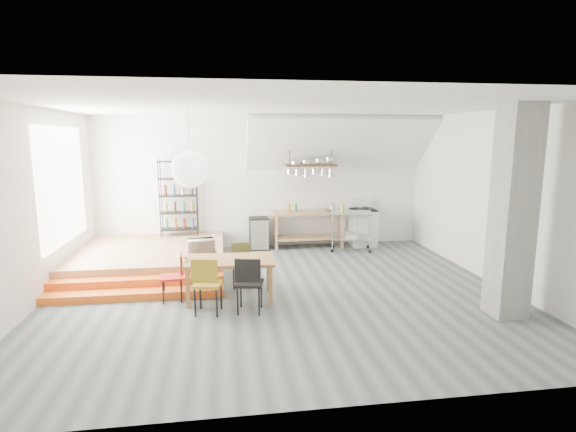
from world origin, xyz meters
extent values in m
plane|color=#4E595A|center=(0.00, 0.00, 0.00)|extent=(8.00, 8.00, 0.00)
cube|color=silver|center=(0.00, 3.50, 1.60)|extent=(8.00, 0.04, 3.20)
cube|color=silver|center=(-4.00, 0.00, 1.60)|extent=(0.04, 7.00, 3.20)
cube|color=silver|center=(4.00, 0.00, 1.60)|extent=(0.04, 7.00, 3.20)
cube|color=white|center=(0.00, 0.00, 3.20)|extent=(8.00, 7.00, 0.02)
cube|color=white|center=(1.80, 2.90, 2.55)|extent=(4.40, 1.44, 1.32)
cube|color=white|center=(-3.98, 1.50, 1.80)|extent=(0.02, 2.50, 2.20)
cube|color=#9E714F|center=(-2.50, 2.00, 0.20)|extent=(3.00, 3.00, 0.40)
cube|color=orange|center=(-2.50, 0.05, 0.07)|extent=(3.00, 0.35, 0.13)
cube|color=orange|center=(-2.50, 0.40, 0.13)|extent=(3.00, 0.35, 0.27)
cube|color=gray|center=(3.30, -1.50, 1.60)|extent=(0.50, 0.50, 3.20)
cube|color=#9E714F|center=(1.10, 3.15, 0.88)|extent=(1.80, 0.60, 0.06)
cube|color=#9E714F|center=(1.10, 3.15, 0.25)|extent=(1.70, 0.55, 0.04)
cube|color=#9E714F|center=(1.92, 3.37, 0.43)|extent=(0.06, 0.06, 0.86)
cube|color=#9E714F|center=(0.28, 3.37, 0.43)|extent=(0.06, 0.06, 0.86)
cube|color=#9E714F|center=(1.92, 2.93, 0.43)|extent=(0.06, 0.06, 0.86)
cube|color=#9E714F|center=(0.28, 2.93, 0.43)|extent=(0.06, 0.06, 0.86)
cube|color=white|center=(2.50, 3.15, 0.45)|extent=(0.60, 0.60, 0.90)
cube|color=black|center=(2.50, 3.15, 0.92)|extent=(0.58, 0.58, 0.03)
cube|color=white|center=(2.50, 3.43, 1.05)|extent=(0.60, 0.05, 0.25)
cylinder|color=black|center=(2.64, 3.29, 0.94)|extent=(0.18, 0.18, 0.02)
cylinder|color=black|center=(2.36, 3.29, 0.94)|extent=(0.18, 0.18, 0.02)
cylinder|color=black|center=(2.64, 3.01, 0.94)|extent=(0.18, 0.18, 0.02)
cylinder|color=black|center=(2.36, 3.01, 0.94)|extent=(0.18, 0.18, 0.02)
cube|color=#3E2718|center=(1.10, 2.95, 2.05)|extent=(1.20, 0.50, 0.05)
cylinder|color=black|center=(0.60, 2.95, 2.62)|extent=(0.02, 0.02, 1.15)
cylinder|color=black|center=(1.60, 2.95, 2.62)|extent=(0.02, 0.02, 1.15)
cylinder|color=silver|center=(0.60, 2.90, 1.91)|extent=(0.16, 0.16, 0.12)
cylinder|color=silver|center=(0.80, 2.90, 1.89)|extent=(0.20, 0.20, 0.16)
cylinder|color=silver|center=(1.00, 2.90, 1.87)|extent=(0.16, 0.16, 0.20)
cylinder|color=silver|center=(1.20, 2.90, 1.91)|extent=(0.20, 0.20, 0.12)
cylinder|color=silver|center=(1.40, 2.90, 1.89)|extent=(0.16, 0.16, 0.16)
cylinder|color=silver|center=(1.60, 2.90, 1.87)|extent=(0.20, 0.20, 0.20)
cylinder|color=black|center=(-1.58, 3.38, 1.30)|extent=(0.02, 0.02, 1.80)
cylinder|color=black|center=(-2.42, 3.38, 1.30)|extent=(0.02, 0.02, 1.80)
cylinder|color=black|center=(-1.58, 3.02, 1.30)|extent=(0.02, 0.02, 1.80)
cylinder|color=black|center=(-2.42, 3.02, 1.30)|extent=(0.02, 0.02, 1.80)
cube|color=black|center=(-2.00, 3.20, 0.55)|extent=(0.88, 0.38, 0.02)
cube|color=black|center=(-2.00, 3.20, 0.95)|extent=(0.88, 0.38, 0.02)
cube|color=black|center=(-2.00, 3.20, 1.35)|extent=(0.88, 0.38, 0.02)
cube|color=black|center=(-2.00, 3.20, 1.75)|extent=(0.88, 0.38, 0.02)
cube|color=black|center=(-2.00, 3.20, 2.15)|extent=(0.88, 0.38, 0.03)
cylinder|color=#368744|center=(-2.00, 3.20, 0.69)|extent=(0.07, 0.07, 0.24)
cylinder|color=#9E6B1A|center=(-2.00, 3.20, 1.09)|extent=(0.07, 0.07, 0.24)
cylinder|color=maroon|center=(-2.00, 3.20, 1.49)|extent=(0.07, 0.07, 0.24)
cube|color=#9E714F|center=(-1.40, 0.75, 0.55)|extent=(0.60, 0.40, 0.03)
cylinder|color=black|center=(-1.13, 0.92, 0.47)|extent=(0.02, 0.02, 0.13)
cylinder|color=black|center=(-1.67, 0.92, 0.47)|extent=(0.02, 0.02, 0.13)
cylinder|color=black|center=(-1.13, 0.58, 0.47)|extent=(0.02, 0.02, 0.13)
cylinder|color=black|center=(-1.67, 0.58, 0.47)|extent=(0.02, 0.02, 0.13)
sphere|color=white|center=(-1.48, -0.17, 2.20)|extent=(0.60, 0.60, 0.60)
cube|color=#976236|center=(-0.88, -0.20, 0.67)|extent=(1.51, 0.90, 0.06)
cube|color=#976236|center=(-0.21, 0.11, 0.32)|extent=(0.07, 0.07, 0.64)
cube|color=#976236|center=(-1.52, 0.18, 0.32)|extent=(0.07, 0.07, 0.64)
cube|color=#976236|center=(-0.24, -0.58, 0.32)|extent=(0.07, 0.07, 0.64)
cube|color=#976236|center=(-1.56, -0.51, 0.32)|extent=(0.07, 0.07, 0.64)
cube|color=#AA861D|center=(-1.24, -0.78, 0.47)|extent=(0.49, 0.49, 0.04)
cube|color=#AA861D|center=(-1.27, -0.96, 0.73)|extent=(0.40, 0.12, 0.37)
cylinder|color=black|center=(-1.43, -0.91, 0.23)|extent=(0.03, 0.03, 0.46)
cylinder|color=black|center=(-1.10, -0.98, 0.23)|extent=(0.03, 0.03, 0.46)
cylinder|color=black|center=(-1.37, -0.58, 0.23)|extent=(0.03, 0.03, 0.46)
cylinder|color=black|center=(-1.04, -0.65, 0.23)|extent=(0.03, 0.03, 0.46)
cube|color=black|center=(-0.59, -0.81, 0.46)|extent=(0.48, 0.48, 0.04)
cube|color=black|center=(-0.63, -0.99, 0.72)|extent=(0.39, 0.12, 0.36)
cylinder|color=black|center=(-0.79, -0.94, 0.23)|extent=(0.03, 0.03, 0.45)
cylinder|color=black|center=(-0.46, -1.01, 0.23)|extent=(0.03, 0.03, 0.45)
cylinder|color=black|center=(-0.72, -0.62, 0.23)|extent=(0.03, 0.03, 0.45)
cylinder|color=black|center=(-0.40, -0.68, 0.23)|extent=(0.03, 0.03, 0.45)
cube|color=brown|center=(-0.67, 0.39, 0.41)|extent=(0.37, 0.37, 0.04)
cube|color=brown|center=(-0.67, 0.55, 0.64)|extent=(0.35, 0.04, 0.32)
cylinder|color=black|center=(-0.52, 0.53, 0.20)|extent=(0.03, 0.03, 0.40)
cylinder|color=black|center=(-0.81, 0.53, 0.20)|extent=(0.03, 0.03, 0.40)
cylinder|color=black|center=(-0.52, 0.24, 0.20)|extent=(0.03, 0.03, 0.40)
cylinder|color=black|center=(-0.81, 0.24, 0.20)|extent=(0.03, 0.03, 0.40)
cube|color=red|center=(-1.84, -0.15, 0.41)|extent=(0.39, 0.39, 0.04)
cube|color=red|center=(-1.68, -0.14, 0.63)|extent=(0.06, 0.35, 0.32)
cylinder|color=black|center=(-1.69, -0.28, 0.20)|extent=(0.03, 0.03, 0.40)
cylinder|color=black|center=(-1.71, 0.01, 0.20)|extent=(0.03, 0.03, 0.40)
cylinder|color=black|center=(-1.98, -0.30, 0.20)|extent=(0.03, 0.03, 0.40)
cylinder|color=black|center=(-2.00, -0.01, 0.20)|extent=(0.03, 0.03, 0.40)
cube|color=silver|center=(2.06, 2.70, 0.93)|extent=(1.05, 0.74, 0.04)
cube|color=silver|center=(2.06, 2.70, 0.32)|extent=(1.05, 0.74, 0.03)
cylinder|color=silver|center=(2.54, 2.82, 0.47)|extent=(0.03, 0.03, 0.91)
sphere|color=black|center=(2.54, 2.82, 0.04)|extent=(0.08, 0.08, 0.08)
cylinder|color=silver|center=(1.68, 3.03, 0.47)|extent=(0.03, 0.03, 0.91)
sphere|color=black|center=(1.68, 3.03, 0.04)|extent=(0.08, 0.08, 0.08)
cylinder|color=silver|center=(2.43, 2.37, 0.47)|extent=(0.03, 0.03, 0.91)
sphere|color=black|center=(2.43, 2.37, 0.04)|extent=(0.08, 0.08, 0.08)
cylinder|color=silver|center=(1.57, 2.58, 0.47)|extent=(0.03, 0.03, 0.91)
sphere|color=black|center=(1.57, 2.58, 0.04)|extent=(0.08, 0.08, 0.08)
cube|color=black|center=(-0.12, 3.20, 0.39)|extent=(0.46, 0.46, 0.77)
imported|color=beige|center=(-1.40, 0.75, 0.70)|extent=(0.54, 0.40, 0.27)
imported|color=silver|center=(1.54, 3.10, 0.94)|extent=(0.29, 0.29, 0.06)
camera|label=1|loc=(-0.97, -7.53, 2.71)|focal=28.00mm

